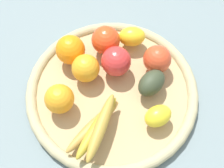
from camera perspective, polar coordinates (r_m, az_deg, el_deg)
The scene contains 12 objects.
ground_plane at distance 0.80m, azimuth 0.00°, elevation -1.80°, with size 2.40×2.40×0.00m, color slate.
basket at distance 0.79m, azimuth 0.00°, elevation -1.31°, with size 0.44×0.44×0.03m.
apple_1 at distance 0.79m, azimuth 8.36°, elevation 4.56°, with size 0.07×0.07×0.07m, color #D54625.
orange_0 at distance 0.77m, azimuth -4.90°, elevation 2.93°, with size 0.07×0.07×0.07m, color orange.
lemon_0 at distance 0.83m, azimuth 3.72°, elevation 8.76°, with size 0.07×0.05×0.05m, color yellow.
banana_bunch at distance 0.70m, azimuth -2.82°, elevation -7.90°, with size 0.17×0.13×0.05m.
apple_2 at distance 0.81m, azimuth -1.18°, elevation 8.14°, with size 0.08×0.08×0.08m, color #DF451C.
orange_1 at distance 0.73m, azimuth -9.72°, elevation -2.73°, with size 0.07×0.07×0.07m, color orange.
lemon_1 at distance 0.72m, azimuth 8.51°, elevation -5.88°, with size 0.07×0.05×0.05m, color yellow.
avocado at distance 0.76m, azimuth 7.33°, elevation 0.21°, with size 0.08×0.05×0.05m, color #333C27.
orange_2 at distance 0.80m, azimuth -7.71°, elevation 6.30°, with size 0.08×0.08×0.08m, color orange.
apple_0 at distance 0.77m, azimuth 0.77°, elevation 4.24°, with size 0.08×0.08×0.08m, color red.
Camera 1 is at (-0.37, -0.03, 0.71)m, focal length 49.36 mm.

